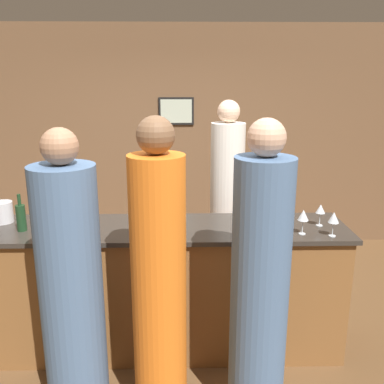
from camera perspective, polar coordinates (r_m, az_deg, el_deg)
name	(u,v)px	position (r m, az deg, el deg)	size (l,w,h in m)	color
ground_plane	(165,345)	(3.81, -3.64, -19.69)	(14.00, 14.00, 0.00)	brown
back_wall	(170,138)	(5.53, -2.91, 7.15)	(8.00, 0.08, 2.80)	brown
bar_counter	(164,288)	(3.53, -3.79, -12.66)	(2.86, 0.65, 1.05)	brown
bartender	(226,211)	(4.11, 4.62, -2.52)	(0.32, 0.32, 1.97)	silver
guest_0	(72,294)	(2.80, -15.76, -12.97)	(0.39, 0.39, 1.91)	#4C6B93
guest_1	(260,288)	(2.73, 9.01, -12.58)	(0.36, 0.36, 1.96)	#4C6B93
guest_2	(159,286)	(2.71, -4.44, -12.35)	(0.34, 0.34, 1.97)	orange
wine_bottle_0	(21,217)	(3.44, -21.84, -3.11)	(0.07, 0.07, 0.28)	#19381E
ice_bucket	(2,212)	(3.71, -23.97, -2.47)	(0.16, 0.16, 0.17)	silver
wine_glass_0	(248,218)	(3.22, 7.49, -3.40)	(0.07, 0.07, 0.14)	silver
wine_glass_1	(334,218)	(3.24, 18.37, -3.30)	(0.08, 0.08, 0.18)	silver
wine_glass_2	(303,216)	(3.22, 14.62, -3.06)	(0.08, 0.08, 0.19)	silver
wine_glass_3	(320,209)	(3.44, 16.75, -2.23)	(0.07, 0.07, 0.17)	silver
wine_glass_4	(162,216)	(3.21, -4.00, -3.21)	(0.06, 0.06, 0.15)	silver
wine_glass_5	(287,213)	(3.34, 12.60, -2.77)	(0.06, 0.06, 0.16)	silver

